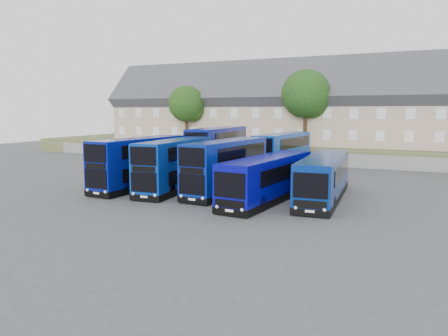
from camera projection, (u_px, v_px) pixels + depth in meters
ground at (182, 201)px, 30.60m from camera, size 120.00×120.00×0.00m
retaining_wall at (285, 158)px, 52.06m from camera, size 70.00×0.40×1.50m
earth_bank at (306, 149)px, 61.01m from camera, size 80.00×20.00×2.00m
terrace_row at (299, 109)px, 56.70m from camera, size 54.00×10.40×11.20m
dd_front_left at (140, 164)px, 35.68m from camera, size 2.76×10.31×4.06m
dd_front_mid at (175, 166)px, 34.52m from camera, size 3.28×10.22×3.99m
dd_front_right at (227, 168)px, 33.35m from camera, size 2.84×10.22×4.02m
dd_rear_left at (218, 150)px, 45.12m from camera, size 3.62×11.59×4.53m
dd_rear_right at (282, 155)px, 43.19m from camera, size 2.98×10.29×4.04m
coach_east_a at (268, 179)px, 30.57m from camera, size 3.28×11.52×3.11m
coach_east_b at (324, 179)px, 30.78m from camera, size 3.26×11.51×3.11m
tree_west at (188, 105)px, 58.06m from camera, size 4.80×4.80×7.65m
tree_mid at (307, 96)px, 51.65m from camera, size 5.76×5.76×9.18m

